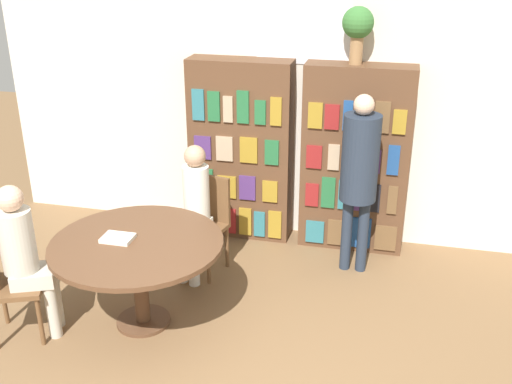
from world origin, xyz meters
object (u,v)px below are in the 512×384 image
Objects in this scene: chair_near_camera at (5,279)px; librarian_standing at (360,166)px; bookshelf_left at (241,151)px; seated_reader_right at (25,252)px; seated_reader_left at (194,206)px; flower_vase at (358,26)px; reading_table at (138,253)px; bookshelf_right at (355,160)px; chair_left_side at (206,219)px.

librarian_standing is at bearing 100.67° from chair_near_camera.
bookshelf_left is at bearing 126.26° from chair_near_camera.
seated_reader_left is at bearing 116.91° from seated_reader_right.
flower_vase reaches higher than librarian_standing.
librarian_standing is (1.60, 1.27, 0.41)m from reading_table.
chair_near_camera is (-2.46, -2.16, -0.41)m from bookshelf_right.
seated_reader_right is (-0.77, -0.32, 0.09)m from reading_table.
seated_reader_left reaches higher than chair_left_side.
seated_reader_right is at bearing 90.00° from chair_near_camera.
reading_table is (-0.37, -1.78, -0.28)m from bookshelf_left.
bookshelf_right reaches higher than reading_table.
librarian_standing reaches higher than reading_table.
librarian_standing is (0.13, -0.51, -1.14)m from flower_vase.
chair_left_side is at bearing 119.83° from seated_reader_right.
bookshelf_left is at bearing 157.81° from librarian_standing.
flower_vase is at bearing -133.79° from chair_left_side.
librarian_standing is (0.07, -0.50, 0.13)m from bookshelf_right.
seated_reader_left is at bearing -100.53° from bookshelf_left.
chair_near_camera is (-1.31, -2.16, -0.41)m from bookshelf_left.
bookshelf_right is (1.15, -0.00, -0.00)m from bookshelf_left.
seated_reader_right reaches higher than chair_left_side.
reading_table is (-1.47, -1.78, -1.54)m from flower_vase.
seated_reader_right is at bearing 62.91° from seated_reader_left.
flower_vase reaches higher than chair_left_side.
seated_reader_left is at bearing 76.56° from reading_table.
chair_near_camera is 0.53× the size of librarian_standing.
bookshelf_right is at bearing -135.15° from chair_left_side.
bookshelf_right is 1.57m from chair_left_side.
bookshelf_right is 1.45× the size of seated_reader_right.
seated_reader_left is (-1.27, -0.97, -1.47)m from flower_vase.
chair_near_camera reaches higher than reading_table.
chair_near_camera is 0.72× the size of seated_reader_left.
chair_near_camera is 1.66m from seated_reader_left.
bookshelf_left reaches higher than seated_reader_right.
bookshelf_left reaches higher than reading_table.
flower_vase reaches higher than chair_near_camera.
seated_reader_left is 1.52m from librarian_standing.
seated_reader_left is (-0.04, -0.18, 0.21)m from chair_left_side.
librarian_standing is at bearing -81.49° from bookshelf_right.
bookshelf_right reaches higher than seated_reader_right.
librarian_standing reaches higher than chair_left_side.
librarian_standing is at bearing -148.24° from seated_reader_left.
flower_vase is 0.30× the size of librarian_standing.
seated_reader_right is at bearing -157.44° from reading_table.
bookshelf_left is at bearing 78.14° from reading_table.
bookshelf_left is 0.90m from chair_left_side.
bookshelf_left is 2.04× the size of chair_left_side.
flower_vase is 3.65m from chair_near_camera.
chair_left_side is (-1.23, -0.79, -1.68)m from flower_vase.
chair_near_camera and chair_left_side have the same top height.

